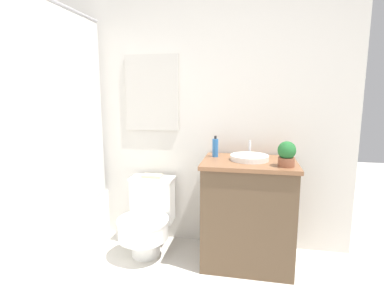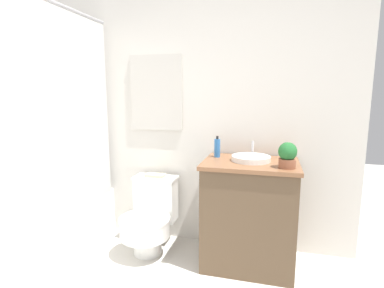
{
  "view_description": "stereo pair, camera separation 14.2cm",
  "coord_description": "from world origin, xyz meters",
  "px_view_note": "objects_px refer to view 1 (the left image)",
  "views": [
    {
      "loc": [
        0.78,
        -0.36,
        1.35
      ],
      "look_at": [
        0.36,
        1.77,
        0.98
      ],
      "focal_mm": 28.0,
      "sensor_mm": 36.0,
      "label": 1
    },
    {
      "loc": [
        0.91,
        -0.33,
        1.35
      ],
      "look_at": [
        0.36,
        1.77,
        0.98
      ],
      "focal_mm": 28.0,
      "sensor_mm": 36.0,
      "label": 2
    }
  ],
  "objects_px": {
    "potted_plant": "(287,154)",
    "book_on_tank": "(152,176)",
    "soap_bottle": "(215,148)",
    "sink": "(249,157)",
    "toilet": "(148,218)"
  },
  "relations": [
    {
      "from": "toilet",
      "to": "potted_plant",
      "type": "relative_size",
      "value": 3.43
    },
    {
      "from": "toilet",
      "to": "potted_plant",
      "type": "distance_m",
      "value": 1.27
    },
    {
      "from": "sink",
      "to": "book_on_tank",
      "type": "bearing_deg",
      "value": 171.87
    },
    {
      "from": "potted_plant",
      "to": "book_on_tank",
      "type": "bearing_deg",
      "value": 165.57
    },
    {
      "from": "toilet",
      "to": "book_on_tank",
      "type": "relative_size",
      "value": 3.65
    },
    {
      "from": "potted_plant",
      "to": "book_on_tank",
      "type": "height_order",
      "value": "potted_plant"
    },
    {
      "from": "toilet",
      "to": "potted_plant",
      "type": "height_order",
      "value": "potted_plant"
    },
    {
      "from": "toilet",
      "to": "sink",
      "type": "xyz_separation_m",
      "value": [
        0.84,
        0.02,
        0.56
      ]
    },
    {
      "from": "toilet",
      "to": "sink",
      "type": "bearing_deg",
      "value": 1.45
    },
    {
      "from": "soap_bottle",
      "to": "sink",
      "type": "bearing_deg",
      "value": -14.94
    },
    {
      "from": "book_on_tank",
      "to": "sink",
      "type": "bearing_deg",
      "value": -8.13
    },
    {
      "from": "toilet",
      "to": "book_on_tank",
      "type": "height_order",
      "value": "book_on_tank"
    },
    {
      "from": "potted_plant",
      "to": "sink",
      "type": "bearing_deg",
      "value": 147.77
    },
    {
      "from": "soap_bottle",
      "to": "potted_plant",
      "type": "bearing_deg",
      "value": -23.84
    },
    {
      "from": "sink",
      "to": "soap_bottle",
      "type": "distance_m",
      "value": 0.29
    }
  ]
}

